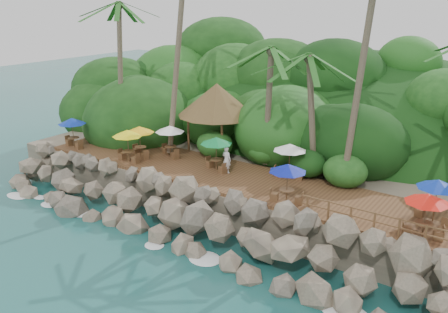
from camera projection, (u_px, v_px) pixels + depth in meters
The scene contains 12 objects.
ground at pixel (158, 248), 25.07m from camera, with size 140.00×140.00×0.00m, color #19514F.
land_base at pixel (298, 152), 37.20m from camera, with size 32.00×25.20×2.10m, color gray.
jungle_hill at pixel (335, 142), 43.37m from camera, with size 44.80×28.00×15.40m, color #143811.
seawall at pixel (182, 215), 26.26m from camera, with size 29.00×4.00×2.30m, color gray, non-canonical shape.
terrace at pixel (224, 175), 29.04m from camera, with size 26.00×5.00×0.20m, color brown.
jungle_foliage at pixel (291, 168), 36.75m from camera, with size 44.00×16.00×12.00m, color #143811, non-canonical shape.
foam_line at pixel (162, 246), 25.29m from camera, with size 25.20×0.80×0.06m.
palms at pixel (272, 5), 27.09m from camera, with size 29.35×6.85×15.14m.
palapa at pixel (217, 100), 32.67m from camera, with size 5.35×5.35×4.60m.
dining_clusters at pixel (210, 145), 28.62m from camera, with size 25.54×5.14×2.10m.
railing at pixel (387, 223), 21.35m from camera, with size 8.30×0.10×1.00m.
waiter at pixel (227, 160), 28.96m from camera, with size 0.60×0.40×1.65m, color silver.
Camera 1 is at (15.51, -16.32, 12.48)m, focal length 38.72 mm.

